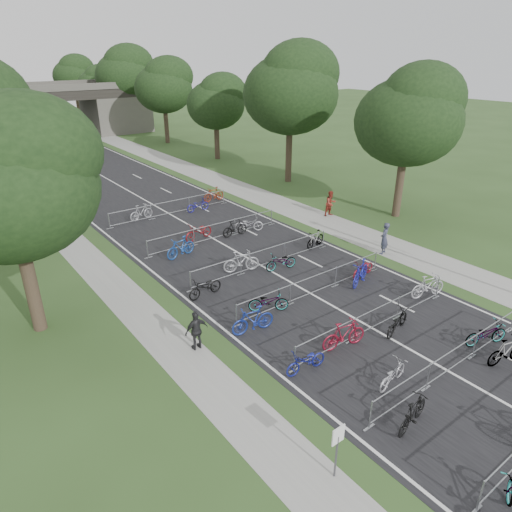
{
  "coord_description": "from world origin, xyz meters",
  "views": [
    {
      "loc": [
        -14.13,
        -3.01,
        11.04
      ],
      "look_at": [
        -0.9,
        14.5,
        1.1
      ],
      "focal_mm": 32.0,
      "sensor_mm": 36.0,
      "label": 1
    }
  ],
  "objects_px": {
    "pedestrian_a": "(384,238)",
    "pedestrian_c": "(197,331)",
    "overpass_bridge": "(32,112)",
    "pedestrian_b": "(331,203)",
    "park_sign": "(337,443)"
  },
  "relations": [
    {
      "from": "pedestrian_a",
      "to": "pedestrian_b",
      "type": "xyz_separation_m",
      "value": [
        2.4,
        6.7,
        -0.04
      ]
    },
    {
      "from": "pedestrian_a",
      "to": "pedestrian_c",
      "type": "distance_m",
      "value": 13.69
    },
    {
      "from": "overpass_bridge",
      "to": "pedestrian_c",
      "type": "distance_m",
      "value": 54.87
    },
    {
      "from": "overpass_bridge",
      "to": "pedestrian_c",
      "type": "relative_size",
      "value": 18.25
    },
    {
      "from": "overpass_bridge",
      "to": "pedestrian_a",
      "type": "height_order",
      "value": "overpass_bridge"
    },
    {
      "from": "park_sign",
      "to": "pedestrian_a",
      "type": "height_order",
      "value": "pedestrian_a"
    },
    {
      "from": "overpass_bridge",
      "to": "pedestrian_b",
      "type": "distance_m",
      "value": 47.08
    },
    {
      "from": "pedestrian_b",
      "to": "pedestrian_c",
      "type": "relative_size",
      "value": 1.08
    },
    {
      "from": "park_sign",
      "to": "pedestrian_c",
      "type": "xyz_separation_m",
      "value": [
        0.0,
        7.62,
        -0.42
      ]
    },
    {
      "from": "overpass_bridge",
      "to": "park_sign",
      "type": "xyz_separation_m",
      "value": [
        -6.8,
        -62.0,
        -2.27
      ]
    },
    {
      "from": "overpass_bridge",
      "to": "park_sign",
      "type": "distance_m",
      "value": 62.41
    },
    {
      "from": "overpass_bridge",
      "to": "pedestrian_b",
      "type": "xyz_separation_m",
      "value": [
        9.2,
        -46.1,
        -2.62
      ]
    },
    {
      "from": "overpass_bridge",
      "to": "pedestrian_c",
      "type": "bearing_deg",
      "value": -97.13
    },
    {
      "from": "overpass_bridge",
      "to": "pedestrian_b",
      "type": "bearing_deg",
      "value": -78.71
    },
    {
      "from": "overpass_bridge",
      "to": "pedestrian_a",
      "type": "distance_m",
      "value": 53.3
    }
  ]
}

